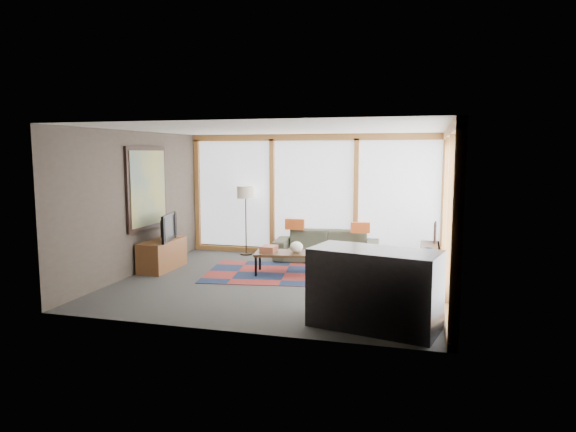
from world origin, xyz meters
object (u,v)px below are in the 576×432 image
(sofa, at_px, (327,246))
(floor_lamp, at_px, (246,221))
(bookshelf, at_px, (429,263))
(tv_console, at_px, (162,255))
(bar_counter, at_px, (375,289))
(coffee_table, at_px, (289,263))
(television, at_px, (165,227))

(sofa, distance_m, floor_lamp, 1.87)
(bookshelf, bearing_deg, floor_lamp, 164.97)
(bookshelf, xyz_separation_m, tv_console, (-4.89, -0.73, 0.04))
(bar_counter, bearing_deg, tv_console, 165.29)
(sofa, distance_m, coffee_table, 1.40)
(sofa, bearing_deg, tv_console, -156.15)
(floor_lamp, relative_size, television, 1.69)
(bookshelf, bearing_deg, sofa, 157.11)
(coffee_table, distance_m, tv_console, 2.43)
(bookshelf, height_order, bar_counter, bar_counter)
(bookshelf, distance_m, tv_console, 4.95)
(coffee_table, bearing_deg, television, -172.44)
(floor_lamp, bearing_deg, television, -118.13)
(floor_lamp, height_order, television, floor_lamp)
(sofa, relative_size, television, 2.39)
(tv_console, relative_size, bar_counter, 0.71)
(floor_lamp, bearing_deg, coffee_table, -47.52)
(coffee_table, relative_size, bar_counter, 0.76)
(tv_console, bearing_deg, bar_counter, -27.82)
(coffee_table, bearing_deg, sofa, 71.26)
(bookshelf, height_order, tv_console, tv_console)
(bookshelf, relative_size, television, 2.22)
(television, bearing_deg, bookshelf, -93.45)
(coffee_table, distance_m, bookshelf, 2.52)
(coffee_table, relative_size, television, 1.37)
(tv_console, bearing_deg, bookshelf, 8.49)
(floor_lamp, xyz_separation_m, television, (-0.96, -1.80, 0.07))
(floor_lamp, relative_size, tv_console, 1.32)
(tv_console, distance_m, bar_counter, 4.78)
(floor_lamp, height_order, tv_console, floor_lamp)
(sofa, distance_m, bookshelf, 2.21)
(sofa, xyz_separation_m, television, (-2.78, -1.63, 0.51))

